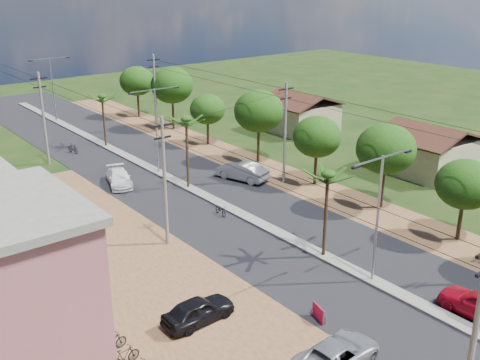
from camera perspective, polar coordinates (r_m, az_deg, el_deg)
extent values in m
plane|color=black|center=(35.35, 13.22, -10.02)|extent=(160.00, 160.00, 0.00)
cube|color=black|center=(44.98, -1.74, -2.66)|extent=(12.00, 110.00, 0.04)
cube|color=#605E56|center=(47.22, -3.92, -1.47)|extent=(1.00, 90.00, 0.18)
cube|color=brown|center=(33.02, -15.78, -12.58)|extent=(18.00, 46.00, 0.04)
cube|color=brown|center=(50.15, 6.06, -0.31)|extent=(5.00, 90.00, 0.03)
cube|color=#0E1C3D|center=(24.32, -14.49, -16.76)|extent=(0.80, 5.40, 0.15)
cube|color=navy|center=(22.38, -16.00, -10.01)|extent=(0.12, 4.20, 1.20)
cube|color=#0E1C3D|center=(29.95, -20.18, -9.85)|extent=(0.80, 5.40, 0.15)
cube|color=black|center=(30.77, -20.39, -12.94)|extent=(0.10, 3.00, 2.40)
cube|color=navy|center=(28.65, -21.44, -5.23)|extent=(0.12, 4.20, 1.20)
cube|color=gray|center=(55.21, 18.40, 2.47)|extent=(7.00, 7.00, 3.30)
cube|color=gray|center=(66.95, 6.04, 6.39)|extent=(7.00, 7.00, 3.30)
cylinder|color=black|center=(41.62, 21.53, -3.24)|extent=(0.28, 0.28, 3.85)
ellipsoid|color=black|center=(40.85, 21.92, -0.40)|extent=(4.00, 4.00, 3.40)
cylinder|color=black|center=(45.32, 14.32, -0.06)|extent=(0.28, 0.28, 4.55)
ellipsoid|color=black|center=(44.51, 14.60, 3.08)|extent=(4.60, 4.60, 3.91)
cylinder|color=black|center=(49.44, 7.70, 1.79)|extent=(0.28, 0.28, 4.06)
ellipsoid|color=black|center=(48.76, 7.82, 4.38)|extent=(4.20, 4.20, 3.57)
cylinder|color=black|center=(55.03, 1.88, 4.25)|extent=(0.28, 0.28, 4.76)
ellipsoid|color=black|center=(54.34, 1.92, 7.01)|extent=(4.80, 4.80, 4.08)
cylinder|color=black|center=(61.05, -3.29, 5.29)|extent=(0.28, 0.28, 3.64)
ellipsoid|color=black|center=(60.55, -3.32, 7.19)|extent=(3.80, 3.80, 3.23)
cylinder|color=black|center=(67.72, -6.83, 7.21)|extent=(0.28, 0.28, 4.90)
ellipsoid|color=black|center=(67.15, -6.93, 9.54)|extent=(5.00, 5.00, 4.25)
cylinder|color=black|center=(74.42, -10.31, 7.98)|extent=(0.28, 0.28, 4.34)
ellipsoid|color=black|center=(73.95, -10.44, 9.86)|extent=(4.40, 4.40, 3.74)
cylinder|color=black|center=(36.32, 8.69, -3.71)|extent=(0.22, 0.22, 5.80)
cylinder|color=black|center=(47.78, -5.38, 2.59)|extent=(0.22, 0.22, 6.20)
cylinder|color=black|center=(61.44, -13.64, 5.74)|extent=(0.22, 0.22, 5.50)
cylinder|color=gray|center=(33.55, 13.76, -4.10)|extent=(0.16, 0.16, 8.00)
cube|color=gray|center=(33.12, 15.61, 2.63)|extent=(2.40, 0.08, 0.08)
cube|color=gray|center=(31.28, 12.98, 1.84)|extent=(2.40, 0.08, 0.08)
cube|color=black|center=(34.01, 16.70, 2.80)|extent=(0.50, 0.18, 0.12)
cube|color=black|center=(30.49, 11.66, 1.27)|extent=(0.50, 0.18, 0.12)
cylinder|color=gray|center=(51.64, -8.47, 4.83)|extent=(0.16, 0.16, 8.00)
cube|color=gray|center=(51.35, -7.53, 9.27)|extent=(2.40, 0.08, 0.08)
cube|color=gray|center=(50.19, -9.90, 8.89)|extent=(2.40, 0.08, 0.08)
cube|color=black|center=(51.94, -6.48, 9.32)|extent=(0.50, 0.18, 0.12)
cube|color=black|center=(49.70, -11.01, 8.59)|extent=(0.50, 0.18, 0.12)
cylinder|color=gray|center=(73.87, -18.46, 8.64)|extent=(0.16, 0.16, 8.00)
cube|color=gray|center=(73.67, -17.91, 11.76)|extent=(2.40, 0.08, 0.08)
cube|color=gray|center=(72.86, -19.69, 11.48)|extent=(2.40, 0.08, 0.08)
cube|color=black|center=(74.08, -17.10, 11.81)|extent=(0.50, 0.18, 0.12)
cube|color=black|center=(72.53, -20.51, 11.27)|extent=(0.50, 0.18, 0.12)
cylinder|color=#605E56|center=(23.45, 22.59, -15.15)|extent=(0.24, 0.24, 9.00)
cylinder|color=#605E56|center=(37.41, -7.65, -0.29)|extent=(0.24, 0.24, 9.00)
cube|color=black|center=(36.24, -7.94, 5.50)|extent=(1.60, 0.12, 0.12)
cube|color=black|center=(36.45, -7.88, 4.28)|extent=(1.20, 0.12, 0.12)
cylinder|color=#605E56|center=(56.72, -19.31, 5.82)|extent=(0.24, 0.24, 9.00)
cube|color=black|center=(55.96, -19.77, 9.68)|extent=(1.60, 0.12, 0.12)
cube|color=black|center=(56.09, -19.68, 8.88)|extent=(1.20, 0.12, 0.12)
cylinder|color=#605E56|center=(48.80, 4.59, 4.70)|extent=(0.24, 0.24, 9.00)
cube|color=black|center=(47.91, 4.72, 9.20)|extent=(1.60, 0.12, 0.12)
cube|color=black|center=(48.07, 4.69, 8.26)|extent=(1.20, 0.12, 0.12)
cylinder|color=#605E56|center=(66.14, -8.61, 8.64)|extent=(0.24, 0.24, 9.00)
cube|color=black|center=(65.49, -8.79, 11.98)|extent=(1.60, 0.12, 0.12)
cube|color=black|center=(65.60, -8.75, 11.29)|extent=(1.20, 0.12, 0.12)
imported|color=gray|center=(50.37, 0.20, 0.87)|extent=(3.10, 5.22, 1.63)
imported|color=silver|center=(50.28, -12.18, 0.17)|extent=(3.17, 4.87, 1.31)
imported|color=gray|center=(27.97, 9.83, -17.07)|extent=(4.90, 2.48, 1.33)
imported|color=black|center=(30.60, -4.26, -13.10)|extent=(4.15, 1.79, 1.40)
imported|color=black|center=(43.19, -1.97, -3.10)|extent=(0.76, 1.62, 0.82)
imported|color=black|center=(60.61, -16.62, 3.06)|extent=(0.79, 1.75, 1.02)
cube|color=maroon|center=(31.02, 7.94, -13.27)|extent=(0.39, 1.09, 0.93)
cylinder|color=black|center=(30.86, 8.63, -14.02)|extent=(0.04, 0.04, 0.47)
cylinder|color=black|center=(31.44, 7.23, -13.24)|extent=(0.04, 0.04, 0.47)
imported|color=black|center=(28.26, -11.66, -17.19)|extent=(1.71, 0.67, 1.00)
imported|color=black|center=(29.22, -12.88, -15.89)|extent=(1.71, 0.67, 1.00)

